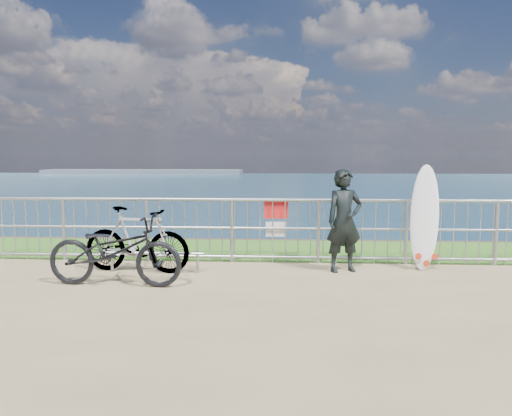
# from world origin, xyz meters

# --- Properties ---
(grass_strip) EXTENTS (120.00, 120.00, 0.00)m
(grass_strip) POSITION_xyz_m (0.00, 2.70, 0.01)
(grass_strip) COLOR #326B1D
(grass_strip) RESTS_ON ground
(seascape) EXTENTS (260.00, 260.00, 5.00)m
(seascape) POSITION_xyz_m (-43.75, 147.49, -4.03)
(seascape) COLOR brown
(seascape) RESTS_ON ground
(railing) EXTENTS (10.06, 0.10, 1.13)m
(railing) POSITION_xyz_m (0.02, 1.60, 0.58)
(railing) COLOR #95989E
(railing) RESTS_ON ground
(surfer) EXTENTS (0.70, 0.57, 1.65)m
(surfer) POSITION_xyz_m (1.37, 1.01, 0.82)
(surfer) COLOR black
(surfer) RESTS_ON ground
(surfboard) EXTENTS (0.55, 0.52, 1.73)m
(surfboard) POSITION_xyz_m (2.71, 1.28, 0.80)
(surfboard) COLOR white
(surfboard) RESTS_ON ground
(bicycle_near) EXTENTS (1.99, 0.79, 1.03)m
(bicycle_near) POSITION_xyz_m (-2.00, -0.08, 0.51)
(bicycle_near) COLOR black
(bicycle_near) RESTS_ON ground
(bicycle_far) EXTENTS (1.81, 0.73, 1.06)m
(bicycle_far) POSITION_xyz_m (-1.94, 0.77, 0.53)
(bicycle_far) COLOR black
(bicycle_far) RESTS_ON ground
(bike_rack) EXTENTS (1.59, 0.05, 0.33)m
(bike_rack) POSITION_xyz_m (-1.65, 0.77, 0.27)
(bike_rack) COLOR #95989E
(bike_rack) RESTS_ON ground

